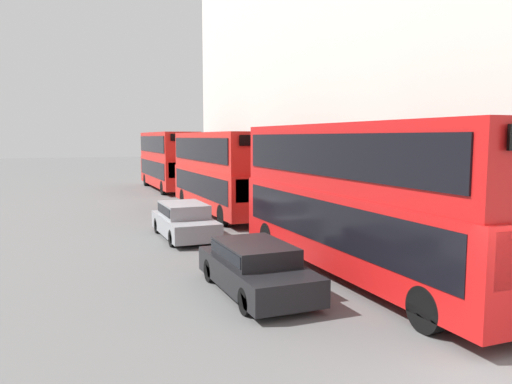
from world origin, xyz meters
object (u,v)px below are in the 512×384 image
object	(u,v)px
bus_third_in_queue	(168,158)
pedestrian	(197,178)
bus_second_in_queue	(221,169)
car_hatchback	(184,220)
bus_leading	(362,193)
car_dark_sedan	(256,266)

from	to	relation	value
bus_third_in_queue	pedestrian	xyz separation A→B (m)	(2.50, 0.81, -1.66)
bus_second_in_queue	car_hatchback	distance (m)	6.73
bus_second_in_queue	bus_third_in_queue	bearing A→B (deg)	90.00
bus_leading	car_hatchback	bearing A→B (deg)	114.56
bus_second_in_queue	bus_leading	bearing A→B (deg)	-90.00
bus_third_in_queue	bus_second_in_queue	bearing A→B (deg)	-90.00
bus_third_in_queue	car_hatchback	world-z (taller)	bus_third_in_queue
car_hatchback	bus_third_in_queue	bearing A→B (deg)	79.77
car_dark_sedan	car_hatchback	size ratio (longest dim) A/B	0.99
bus_second_in_queue	car_dark_sedan	xyz separation A→B (m)	(-3.40, -13.27, -1.67)
bus_third_in_queue	car_dark_sedan	bearing A→B (deg)	-97.31
pedestrian	car_dark_sedan	bearing A→B (deg)	-102.19
bus_third_in_queue	bus_leading	bearing A→B (deg)	-90.00
bus_second_in_queue	car_dark_sedan	size ratio (longest dim) A/B	2.37
bus_leading	car_dark_sedan	distance (m)	3.83
bus_leading	car_dark_sedan	bearing A→B (deg)	-175.83
bus_second_in_queue	car_dark_sedan	bearing A→B (deg)	-104.37
pedestrian	bus_third_in_queue	bearing A→B (deg)	-161.98
bus_second_in_queue	car_hatchback	bearing A→B (deg)	-121.35
car_dark_sedan	pedestrian	size ratio (longest dim) A/B	2.67
car_hatchback	pedestrian	size ratio (longest dim) A/B	2.69
car_dark_sedan	bus_leading	bearing A→B (deg)	4.17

